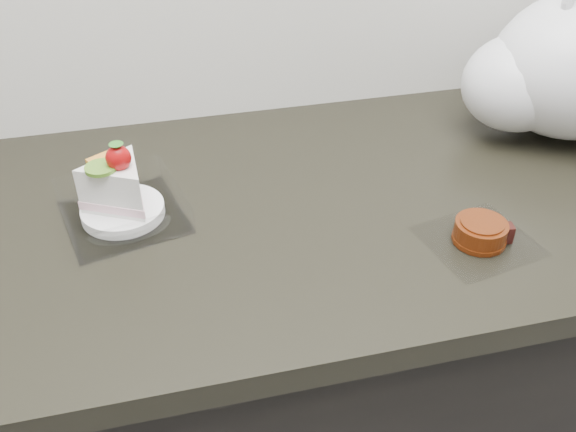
% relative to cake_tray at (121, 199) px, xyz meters
% --- Properties ---
extents(counter, '(2.04, 0.64, 0.90)m').
position_rel_cake_tray_xyz_m(counter, '(0.24, -0.02, -0.48)').
color(counter, black).
rests_on(counter, ground).
extents(cake_tray, '(0.20, 0.20, 0.13)m').
position_rel_cake_tray_xyz_m(cake_tray, '(0.00, 0.00, 0.00)').
color(cake_tray, white).
rests_on(cake_tray, counter).
extents(mooncake_wrap, '(0.17, 0.16, 0.03)m').
position_rel_cake_tray_xyz_m(mooncake_wrap, '(0.49, -0.17, -0.02)').
color(mooncake_wrap, white).
rests_on(mooncake_wrap, counter).
extents(plastic_bag, '(0.40, 0.29, 0.31)m').
position_rel_cake_tray_xyz_m(plastic_bag, '(0.77, 0.09, 0.09)').
color(plastic_bag, silver).
rests_on(plastic_bag, counter).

